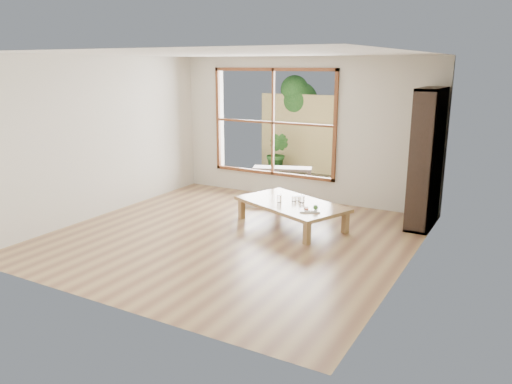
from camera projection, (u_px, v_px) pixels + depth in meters
ground at (233, 236)px, 7.36m from camera, size 5.00×5.00×0.00m
low_table at (291, 205)px, 7.77m from camera, size 1.95×1.55×0.37m
floor_cushion at (264, 201)px, 9.06m from camera, size 0.79×0.79×0.09m
bookshelf at (426, 159)px, 7.60m from camera, size 0.34×0.96×2.13m
glass_tall at (279, 199)px, 7.74m from camera, size 0.07×0.07×0.12m
glass_mid at (302, 199)px, 7.73m from camera, size 0.08×0.08×0.11m
glass_short at (297, 198)px, 7.85m from camera, size 0.06×0.06×0.08m
glass_small at (294, 199)px, 7.81m from camera, size 0.07×0.07×0.08m
food_tray at (311, 210)px, 7.30m from camera, size 0.36×0.32×0.09m
deck at (297, 183)px, 10.65m from camera, size 2.80×2.00×0.05m
garden_bench at (282, 170)px, 10.27m from camera, size 1.24×0.74×0.38m
bamboo_fence at (317, 135)px, 11.27m from camera, size 2.80×0.06×1.80m
shrub_right at (356, 160)px, 10.74m from camera, size 0.85×0.77×0.86m
shrub_left at (278, 153)px, 11.33m from camera, size 0.55×0.45×0.94m
garden_tree at (296, 101)px, 11.67m from camera, size 1.04×0.85×2.22m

